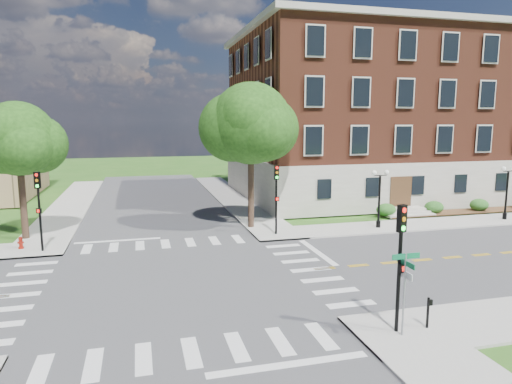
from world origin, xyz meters
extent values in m
plane|color=#295818|center=(0.00, 0.00, 0.00)|extent=(160.00, 160.00, 0.00)
cube|color=#3D3D3F|center=(0.00, 0.00, 0.01)|extent=(90.00, 12.00, 0.01)
cube|color=#3D3D3F|center=(0.00, 0.00, 0.01)|extent=(12.00, 90.00, 0.01)
cube|color=#9E9B93|center=(23.00, 7.75, 0.06)|extent=(34.00, 3.50, 0.12)
cube|color=#9E9B93|center=(7.75, 23.00, 0.06)|extent=(3.50, 34.00, 0.12)
cube|color=#9E9B93|center=(-7.75, 23.00, 0.06)|extent=(3.50, 34.00, 0.12)
cube|color=silver|center=(8.80, 3.00, 0.00)|extent=(0.40, 5.50, 0.00)
cube|color=#A29C8F|center=(24.00, 22.00, 2.22)|extent=(30.00, 20.00, 4.20)
cube|color=brown|center=(24.00, 22.00, 10.22)|extent=(29.55, 19.70, 11.80)
cube|color=#A29C8F|center=(24.00, 22.00, 16.37)|extent=(30.60, 20.60, 0.50)
cube|color=#472D19|center=(20.00, 11.96, 1.82)|extent=(2.00, 0.10, 2.80)
cylinder|color=#302518|center=(-8.97, 10.63, 2.23)|extent=(0.44, 0.44, 4.22)
sphere|color=#193B10|center=(-8.97, 10.63, 6.74)|extent=(4.81, 4.81, 4.81)
cylinder|color=#302518|center=(6.42, 10.07, 2.44)|extent=(0.44, 0.44, 4.63)
sphere|color=#193B10|center=(6.42, 10.07, 7.69)|extent=(5.87, 5.87, 5.87)
cylinder|color=black|center=(7.58, -7.73, 2.02)|extent=(0.14, 0.14, 3.80)
cube|color=black|center=(7.58, -7.73, 4.42)|extent=(0.38, 0.32, 1.00)
cylinder|color=red|center=(7.58, -7.86, 4.75)|extent=(0.19, 0.11, 0.18)
cylinder|color=orange|center=(7.58, -7.86, 4.42)|extent=(0.19, 0.11, 0.18)
cylinder|color=#19E533|center=(7.58, -7.86, 4.09)|extent=(0.19, 0.11, 0.18)
cube|color=black|center=(7.58, -7.91, 2.62)|extent=(0.32, 0.22, 0.30)
cylinder|color=black|center=(7.56, 7.48, 2.02)|extent=(0.14, 0.14, 3.80)
cube|color=black|center=(7.56, 7.48, 4.42)|extent=(0.35, 0.26, 1.00)
cylinder|color=red|center=(7.56, 7.35, 4.75)|extent=(0.18, 0.07, 0.18)
cylinder|color=orange|center=(7.56, 7.35, 4.42)|extent=(0.18, 0.07, 0.18)
cylinder|color=#19E533|center=(7.56, 7.35, 4.09)|extent=(0.18, 0.07, 0.18)
cube|color=black|center=(7.56, 7.30, 2.62)|extent=(0.31, 0.16, 0.30)
cylinder|color=black|center=(-7.31, 7.12, 2.02)|extent=(0.14, 0.14, 3.80)
cube|color=black|center=(-7.31, 7.12, 4.42)|extent=(0.38, 0.33, 1.00)
cylinder|color=red|center=(-7.31, 6.99, 4.75)|extent=(0.19, 0.12, 0.18)
cylinder|color=orange|center=(-7.31, 6.99, 4.42)|extent=(0.19, 0.12, 0.18)
cylinder|color=#19E533|center=(-7.31, 6.99, 4.09)|extent=(0.19, 0.12, 0.18)
cube|color=black|center=(-7.31, 6.94, 2.62)|extent=(0.32, 0.23, 0.30)
cylinder|color=black|center=(15.43, 7.51, 0.37)|extent=(0.32, 0.32, 0.50)
cylinder|color=black|center=(15.43, 7.51, 2.02)|extent=(0.16, 0.16, 3.80)
cube|color=black|center=(15.43, 7.51, 3.97)|extent=(1.00, 0.06, 0.06)
sphere|color=white|center=(14.93, 7.51, 4.17)|extent=(0.36, 0.36, 0.36)
sphere|color=white|center=(15.93, 7.51, 4.17)|extent=(0.36, 0.36, 0.36)
cylinder|color=black|center=(26.60, 7.48, 0.37)|extent=(0.32, 0.32, 0.50)
cylinder|color=black|center=(26.60, 7.48, 2.02)|extent=(0.16, 0.16, 3.80)
cube|color=black|center=(26.60, 7.48, 3.97)|extent=(1.00, 0.06, 0.06)
sphere|color=white|center=(26.10, 7.48, 4.17)|extent=(0.36, 0.36, 0.36)
cylinder|color=gray|center=(7.60, -8.09, 1.67)|extent=(0.07, 0.07, 3.10)
cube|color=#0C663D|center=(7.60, -8.09, 3.12)|extent=(1.10, 0.03, 0.20)
cube|color=#0C663D|center=(7.60, -8.09, 2.87)|extent=(0.03, 1.10, 0.20)
cube|color=silver|center=(7.65, -8.09, 2.42)|extent=(0.03, 0.75, 0.25)
cylinder|color=black|center=(8.87, -7.77, 0.72)|extent=(0.10, 0.10, 1.20)
cube|color=black|center=(8.87, -7.89, 1.17)|extent=(0.14, 0.08, 0.22)
cylinder|color=maroon|center=(-8.67, 7.96, 0.17)|extent=(0.32, 0.32, 0.10)
cylinder|color=maroon|center=(-8.67, 7.96, 0.42)|extent=(0.22, 0.22, 0.60)
sphere|color=maroon|center=(-8.67, 7.96, 0.75)|extent=(0.24, 0.24, 0.24)
cylinder|color=maroon|center=(-8.67, 7.96, 0.50)|extent=(0.35, 0.12, 0.12)
cylinder|color=maroon|center=(-8.67, 7.96, 0.50)|extent=(0.12, 0.35, 0.12)
camera|label=1|loc=(-1.53, -21.91, 7.91)|focal=32.00mm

